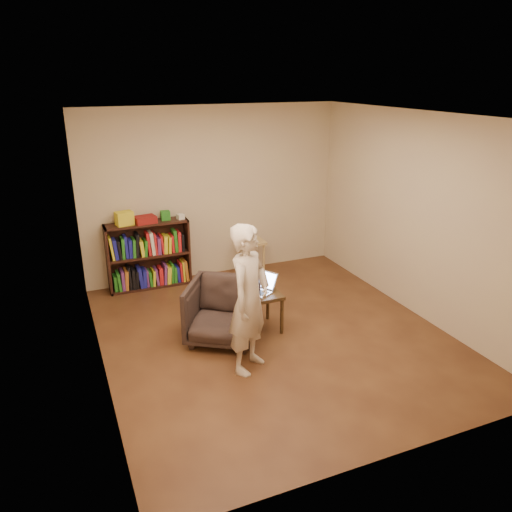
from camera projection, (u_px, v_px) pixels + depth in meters
name	position (u px, v px, depth m)	size (l,w,h in m)	color
floor	(274.00, 335.00, 6.11)	(4.50, 4.50, 0.00)	#3F2114
ceiling	(277.00, 116.00, 5.21)	(4.50, 4.50, 0.00)	white
wall_back	(213.00, 193.00, 7.61)	(4.00, 4.00, 0.00)	#C1A992
wall_left	(92.00, 258.00, 4.93)	(4.50, 4.50, 0.00)	#C1A992
wall_right	(417.00, 216.00, 6.38)	(4.50, 4.50, 0.00)	#C1A992
bookshelf	(149.00, 258.00, 7.38)	(1.20, 0.30, 1.00)	black
box_yellow	(124.00, 218.00, 7.01)	(0.24, 0.17, 0.19)	yellow
red_cloth	(145.00, 220.00, 7.13)	(0.30, 0.22, 0.10)	maroon
box_green	(165.00, 215.00, 7.28)	(0.13, 0.13, 0.13)	#257D21
box_white	(180.00, 217.00, 7.32)	(0.10, 0.10, 0.08)	silver
stool	(251.00, 247.00, 7.80)	(0.39, 0.39, 0.57)	#A17A4E
armchair	(223.00, 312.00, 5.89)	(0.78, 0.81, 0.73)	#2D231E
side_table	(259.00, 299.00, 6.12)	(0.49, 0.49, 0.50)	black
laptop	(260.00, 287.00, 6.12)	(0.46, 0.46, 0.22)	silver
person	(249.00, 299.00, 5.17)	(0.59, 0.39, 1.62)	beige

